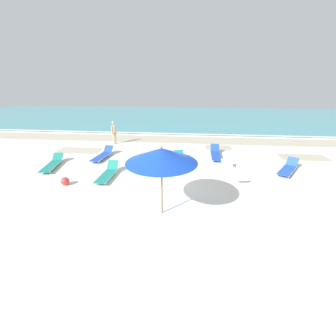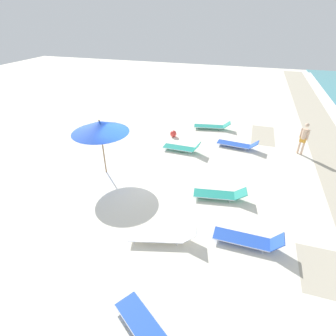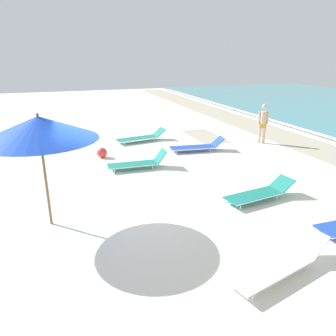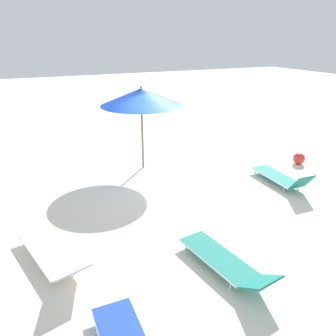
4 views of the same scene
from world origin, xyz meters
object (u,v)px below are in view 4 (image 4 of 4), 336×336
at_px(sun_lounger_mid_beach_pair_b, 53,255).
at_px(beach_ball, 299,158).
at_px(sun_lounger_near_water_right, 281,177).
at_px(beach_umbrella, 141,97).
at_px(sun_lounger_beside_umbrella, 225,261).

xyz_separation_m(sun_lounger_mid_beach_pair_b, beach_ball, (-8.28, -2.05, -0.01)).
bearing_deg(sun_lounger_near_water_right, beach_umbrella, -40.57).
bearing_deg(sun_lounger_beside_umbrella, sun_lounger_near_water_right, -154.07).
height_order(beach_umbrella, sun_lounger_beside_umbrella, beach_umbrella).
distance_m(sun_lounger_near_water_right, beach_ball, 2.02).
height_order(beach_umbrella, sun_lounger_mid_beach_pair_b, beach_umbrella).
distance_m(sun_lounger_mid_beach_pair_b, beach_ball, 8.53).
xyz_separation_m(beach_umbrella, sun_lounger_near_water_right, (-3.21, 2.97, -2.11)).
relative_size(beach_umbrella, beach_ball, 6.77).
relative_size(beach_umbrella, sun_lounger_near_water_right, 1.29).
bearing_deg(beach_umbrella, sun_lounger_near_water_right, 137.27).
xyz_separation_m(beach_umbrella, beach_ball, (-4.95, 1.93, -2.13)).
bearing_deg(sun_lounger_mid_beach_pair_b, sun_lounger_near_water_right, 174.13).
height_order(sun_lounger_beside_umbrella, sun_lounger_mid_beach_pair_b, sun_lounger_mid_beach_pair_b).
height_order(sun_lounger_near_water_right, sun_lounger_mid_beach_pair_b, sun_lounger_near_water_right).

